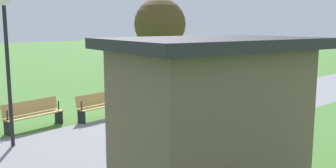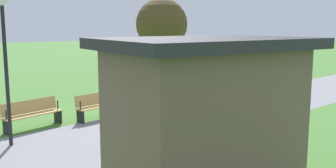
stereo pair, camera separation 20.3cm
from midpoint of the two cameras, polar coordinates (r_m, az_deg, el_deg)
ground_plane at (r=15.56m, az=1.19°, el=-3.18°), size 120.00×120.00×0.00m
path_paving at (r=14.19m, az=6.87°, el=-4.42°), size 35.58×4.13×0.01m
bench_0 at (r=24.63m, az=16.50°, el=2.08°), size 1.98×1.01×0.89m
bench_1 at (r=22.39m, az=14.78°, el=1.50°), size 1.98×0.89×0.89m
bench_2 at (r=20.23m, az=12.28°, el=0.82°), size 1.97×0.78×0.89m
bench_3 at (r=18.20m, az=8.77°, el=0.03°), size 1.96×0.66×0.89m
bench_4 at (r=16.35m, az=3.98°, el=-0.90°), size 1.94×0.53×0.89m
bench_5 at (r=14.75m, az=-2.38°, el=-1.96°), size 1.94×0.53×0.89m
bench_6 at (r=13.52m, az=-10.48°, el=-3.11°), size 1.96×0.66×0.89m
bench_7 at (r=12.76m, az=-20.20°, el=-4.24°), size 1.97×0.78×0.89m
person_seated at (r=16.17m, az=4.15°, el=-0.44°), size 0.33×0.52×1.20m
tree_0 at (r=24.00m, az=-1.49°, el=9.02°), size 3.26×3.26×4.95m
lamp_post at (r=10.81m, az=-23.81°, el=5.87°), size 0.32×0.32×4.08m
kiosk at (r=7.30m, az=5.69°, el=-4.70°), size 4.25×3.23×3.03m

